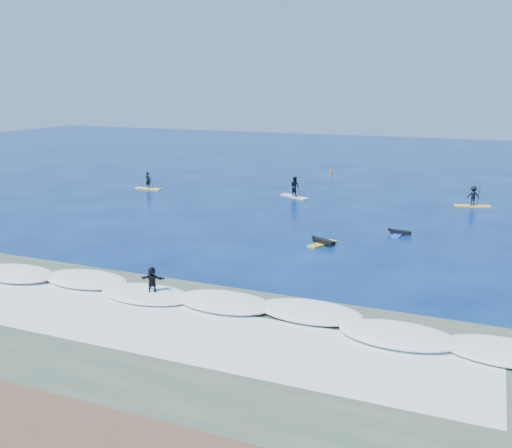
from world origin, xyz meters
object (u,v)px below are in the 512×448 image
at_px(marker_buoy, 331,172).
at_px(sup_paddler_center, 295,188).
at_px(sup_paddler_right, 473,197).
at_px(prone_paddler_near, 323,242).
at_px(wave_surfer, 152,282).
at_px(prone_paddler_far, 399,233).
at_px(sup_paddler_left, 148,183).

bearing_deg(marker_buoy, sup_paddler_center, -88.32).
xyz_separation_m(sup_paddler_center, sup_paddler_right, (15.03, 1.91, -0.04)).
height_order(sup_paddler_center, prone_paddler_near, sup_paddler_center).
xyz_separation_m(sup_paddler_right, wave_surfer, (-13.29, -28.14, 0.02)).
relative_size(sup_paddler_center, prone_paddler_far, 1.49).
bearing_deg(wave_surfer, marker_buoy, 78.07).
bearing_deg(marker_buoy, prone_paddler_far, -64.66).
relative_size(sup_paddler_right, prone_paddler_near, 1.27).
xyz_separation_m(sup_paddler_right, marker_buoy, (-15.44, 12.05, -0.50)).
bearing_deg(wave_surfer, prone_paddler_far, 46.04).
distance_m(wave_surfer, marker_buoy, 40.24).
distance_m(sup_paddler_left, sup_paddler_center, 14.56).
bearing_deg(prone_paddler_far, sup_paddler_left, 80.19).
bearing_deg(sup_paddler_center, prone_paddler_far, -12.17).
relative_size(prone_paddler_near, marker_buoy, 3.62).
distance_m(sup_paddler_center, marker_buoy, 13.97).
distance_m(sup_paddler_left, prone_paddler_near, 24.55).
relative_size(prone_paddler_far, marker_buoy, 3.23).
relative_size(sup_paddler_left, wave_surfer, 1.38).
xyz_separation_m(sup_paddler_left, marker_buoy, (14.05, 15.63, -0.32)).
height_order(sup_paddler_left, prone_paddler_far, sup_paddler_left).
distance_m(sup_paddler_right, prone_paddler_far, 12.45).
relative_size(sup_paddler_left, marker_buoy, 4.35).
xyz_separation_m(prone_paddler_near, marker_buoy, (-7.11, 28.07, 0.12)).
xyz_separation_m(wave_surfer, marker_buoy, (-2.15, 40.18, -0.52)).
bearing_deg(wave_surfer, sup_paddler_center, 78.81).
height_order(prone_paddler_far, marker_buoy, marker_buoy).
bearing_deg(wave_surfer, sup_paddler_left, 108.43).
xyz_separation_m(prone_paddler_near, wave_surfer, (-4.96, -12.12, 0.64)).
relative_size(sup_paddler_left, sup_paddler_center, 0.90).
bearing_deg(sup_paddler_right, sup_paddler_center, 171.98).
bearing_deg(prone_paddler_near, marker_buoy, 38.92).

